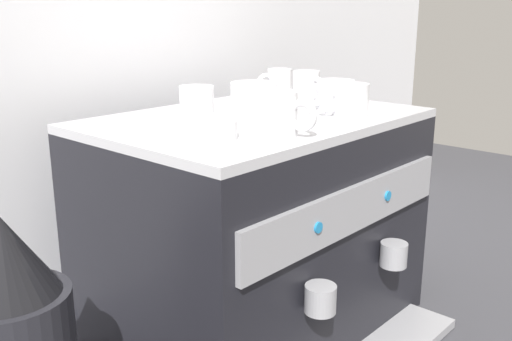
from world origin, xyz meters
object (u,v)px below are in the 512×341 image
(espresso_machine, at_px, (257,226))
(ceramic_bowl_1, at_px, (254,91))
(ceramic_cup_1, at_px, (334,94))
(milk_pitcher, at_px, (368,241))
(ceramic_cup_0, at_px, (196,105))
(ceramic_bowl_0, at_px, (283,109))
(ceramic_cup_3, at_px, (349,100))
(ceramic_cup_2, at_px, (278,82))
(ceramic_cup_4, at_px, (307,86))
(ceramic_cup_5, at_px, (280,113))
(ceramic_bowl_2, at_px, (202,130))

(espresso_machine, height_order, ceramic_bowl_1, ceramic_bowl_1)
(ceramic_cup_1, height_order, milk_pitcher, ceramic_cup_1)
(ceramic_cup_0, bearing_deg, ceramic_cup_1, -14.70)
(espresso_machine, xyz_separation_m, milk_pitcher, (0.45, -0.01, -0.17))
(espresso_machine, xyz_separation_m, ceramic_bowl_0, (0.00, -0.06, 0.26))
(ceramic_cup_3, distance_m, ceramic_bowl_1, 0.29)
(ceramic_cup_2, height_order, ceramic_cup_4, ceramic_cup_4)
(ceramic_cup_1, bearing_deg, ceramic_cup_5, -162.76)
(ceramic_bowl_0, xyz_separation_m, milk_pitcher, (0.44, 0.05, -0.43))
(ceramic_cup_2, distance_m, ceramic_cup_5, 0.49)
(ceramic_cup_3, height_order, ceramic_cup_4, ceramic_cup_4)
(ceramic_cup_4, relative_size, ceramic_cup_5, 0.90)
(ceramic_cup_2, relative_size, ceramic_cup_3, 0.89)
(ceramic_cup_0, distance_m, ceramic_bowl_2, 0.13)
(ceramic_cup_3, distance_m, ceramic_cup_5, 0.24)
(espresso_machine, distance_m, ceramic_cup_4, 0.36)
(espresso_machine, bearing_deg, milk_pitcher, -1.78)
(ceramic_cup_2, xyz_separation_m, ceramic_cup_4, (-0.04, -0.12, 0.00))
(ceramic_cup_3, bearing_deg, milk_pitcher, 20.84)
(ceramic_cup_0, height_order, ceramic_bowl_0, ceramic_cup_0)
(ceramic_cup_0, height_order, ceramic_cup_4, ceramic_cup_0)
(milk_pitcher, bearing_deg, ceramic_cup_1, -169.97)
(ceramic_cup_1, bearing_deg, ceramic_cup_0, 165.30)
(milk_pitcher, bearing_deg, ceramic_bowl_1, 150.02)
(ceramic_cup_3, bearing_deg, espresso_machine, 134.44)
(ceramic_cup_1, relative_size, ceramic_cup_4, 1.16)
(milk_pitcher, bearing_deg, ceramic_bowl_2, -174.81)
(ceramic_cup_1, height_order, ceramic_cup_3, ceramic_cup_3)
(ceramic_cup_4, xyz_separation_m, ceramic_cup_5, (-0.33, -0.19, 0.00))
(espresso_machine, bearing_deg, ceramic_bowl_1, 43.90)
(ceramic_cup_1, xyz_separation_m, ceramic_cup_2, (0.08, 0.22, 0.00))
(ceramic_bowl_0, xyz_separation_m, ceramic_bowl_2, (-0.23, -0.01, -0.01))
(ceramic_bowl_2, bearing_deg, ceramic_cup_4, 14.31)
(ceramic_cup_0, relative_size, ceramic_bowl_1, 0.87)
(ceramic_cup_3, bearing_deg, ceramic_cup_4, 63.19)
(ceramic_cup_1, xyz_separation_m, ceramic_cup_3, (-0.05, -0.07, 0.00))
(ceramic_cup_2, relative_size, ceramic_cup_4, 0.95)
(ceramic_bowl_1, bearing_deg, ceramic_cup_5, -131.59)
(ceramic_bowl_0, height_order, milk_pitcher, ceramic_bowl_0)
(ceramic_cup_0, height_order, milk_pitcher, ceramic_cup_0)
(ceramic_bowl_0, height_order, ceramic_bowl_1, ceramic_bowl_0)
(ceramic_cup_3, relative_size, ceramic_cup_4, 1.07)
(ceramic_cup_4, distance_m, milk_pitcher, 0.51)
(ceramic_bowl_0, height_order, ceramic_bowl_2, ceramic_bowl_0)
(ceramic_cup_2, xyz_separation_m, ceramic_bowl_2, (-0.49, -0.24, -0.02))
(ceramic_cup_3, relative_size, ceramic_bowl_0, 0.89)
(ceramic_cup_5, distance_m, ceramic_bowl_1, 0.41)
(ceramic_cup_0, relative_size, ceramic_cup_3, 0.94)
(ceramic_cup_3, xyz_separation_m, ceramic_cup_5, (-0.24, -0.02, 0.01))
(ceramic_bowl_2, height_order, milk_pitcher, ceramic_bowl_2)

